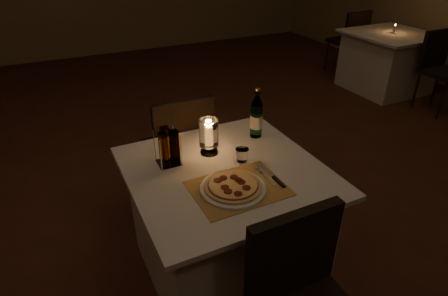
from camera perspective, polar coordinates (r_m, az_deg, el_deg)
name	(u,v)px	position (r m, az deg, el deg)	size (l,w,h in m)	color
floor	(230,236)	(2.68, 0.87, -13.26)	(8.00, 10.00, 0.02)	#4B2418
main_table	(226,223)	(2.19, 0.23, -11.31)	(1.00, 1.00, 0.74)	silver
chair_near	(304,296)	(1.65, 12.10, -21.17)	(0.42, 0.42, 0.90)	black
chair_far	(180,142)	(2.64, -6.65, 0.87)	(0.42, 0.42, 0.90)	black
placemat	(238,188)	(1.83, 2.21, -6.14)	(0.45, 0.34, 0.00)	#B98740
plate	(233,188)	(1.82, 1.37, -6.16)	(0.32, 0.32, 0.01)	white
pizza	(233,186)	(1.81, 1.37, -5.74)	(0.28, 0.28, 0.02)	#D8B77F
fork	(264,176)	(1.92, 6.09, -4.21)	(0.02, 0.18, 0.00)	silver
knife	(276,180)	(1.90, 7.95, -4.78)	(0.02, 0.22, 0.01)	black
tumbler	(242,155)	(2.03, 2.76, -1.05)	(0.07, 0.07, 0.07)	white
water_bottle	(256,118)	(2.25, 4.96, 4.65)	(0.07, 0.07, 0.31)	#6AB260
hurricane_candle	(209,134)	(2.06, -2.33, 2.16)	(0.11, 0.11, 0.21)	white
cruet_caddy	(168,149)	(1.99, -8.51, -0.08)	(0.12, 0.12, 0.21)	white
neighbor_table_right	(387,62)	(5.43, 23.61, 11.98)	(1.00, 1.00, 0.74)	silver
neighbor_chair_ra	(440,63)	(4.98, 30.03, 11.13)	(0.42, 0.42, 0.90)	black
neighbor_chair_rb	(351,36)	(5.86, 18.77, 15.82)	(0.42, 0.42, 0.90)	black
neighbor_candle_right	(394,29)	(5.34, 24.54, 16.17)	(0.03, 0.03, 0.11)	white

